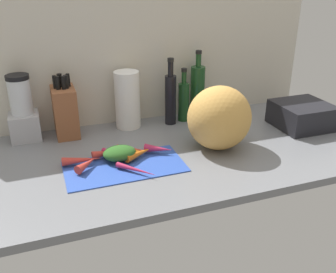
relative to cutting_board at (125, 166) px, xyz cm
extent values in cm
cube|color=slate|center=(19.56, 7.98, -1.90)|extent=(170.00, 80.00, 3.00)
cube|color=beige|center=(19.56, 46.48, 29.60)|extent=(170.00, 3.00, 60.00)
cube|color=#2D51B7|center=(0.00, 0.00, 0.00)|extent=(43.67, 22.74, 0.80)
cone|color=orange|center=(0.05, 8.39, 1.60)|extent=(12.29, 4.16, 2.41)
cone|color=orange|center=(6.91, 4.19, 2.13)|extent=(13.10, 8.52, 3.46)
cone|color=#B2264C|center=(-1.57, 8.13, 1.59)|extent=(9.69, 10.25, 2.38)
cone|color=red|center=(-13.37, 2.44, 2.05)|extent=(9.71, 9.64, 3.30)
cone|color=orange|center=(5.74, 6.74, 1.90)|extent=(12.69, 3.90, 3.00)
cone|color=red|center=(-14.54, 6.29, 2.02)|extent=(14.54, 5.12, 3.25)
cone|color=#B2264C|center=(2.62, -6.60, 1.44)|extent=(12.42, 13.51, 2.07)
cone|color=#B2264C|center=(14.97, 5.31, 2.12)|extent=(11.19, 8.48, 3.43)
cone|color=red|center=(-4.74, 8.90, 1.99)|extent=(11.40, 3.83, 3.19)
cone|color=red|center=(4.81, 8.04, 2.20)|extent=(11.88, 8.54, 3.60)
ellipsoid|color=#2D6023|center=(-0.59, 5.13, 3.04)|extent=(12.50, 9.62, 5.29)
ellipsoid|color=gold|center=(39.90, 3.54, 12.47)|extent=(25.75, 24.08, 25.73)
cube|color=brown|center=(-16.46, 37.82, 10.23)|extent=(9.58, 15.94, 21.25)
cylinder|color=black|center=(-19.26, 38.09, 23.60)|extent=(1.55, 1.55, 5.50)
cylinder|color=black|center=(-18.14, 36.23, 23.60)|extent=(1.98, 1.98, 5.50)
cylinder|color=black|center=(-17.02, 40.15, 23.60)|extent=(2.17, 2.17, 5.50)
cylinder|color=black|center=(-15.90, 35.73, 23.60)|extent=(1.81, 1.81, 5.50)
cylinder|color=black|center=(-14.78, 36.72, 23.60)|extent=(1.96, 1.96, 5.50)
cylinder|color=black|center=(-13.67, 39.11, 23.60)|extent=(1.65, 1.65, 5.50)
cube|color=#B2B2B7|center=(-33.43, 39.04, 5.31)|extent=(12.16, 12.16, 11.42)
cylinder|color=silver|center=(-33.43, 39.04, 18.43)|extent=(9.12, 9.12, 14.82)
cylinder|color=black|center=(-33.43, 39.04, 26.74)|extent=(9.30, 9.30, 1.80)
cylinder|color=white|center=(11.11, 37.48, 12.54)|extent=(11.28, 11.28, 25.88)
cylinder|color=black|center=(30.75, 34.68, 11.07)|extent=(5.23, 5.23, 22.94)
cylinder|color=black|center=(30.75, 34.68, 25.72)|extent=(2.52, 2.52, 6.37)
cylinder|color=black|center=(30.75, 34.68, 29.71)|extent=(2.90, 2.90, 1.60)
cylinder|color=#19421E|center=(37.93, 36.31, 8.64)|extent=(5.10, 5.10, 18.07)
cylinder|color=#19421E|center=(37.93, 36.31, 20.51)|extent=(2.29, 2.29, 5.68)
cylinder|color=black|center=(37.93, 36.31, 24.15)|extent=(2.63, 2.63, 1.60)
cylinder|color=#19421E|center=(46.06, 38.77, 12.00)|extent=(6.84, 6.84, 24.81)
cylinder|color=#19421E|center=(46.06, 38.77, 27.44)|extent=(2.52, 2.52, 6.07)
cylinder|color=black|center=(46.06, 38.77, 31.27)|extent=(2.90, 2.90, 1.60)
cube|color=black|center=(86.06, 10.58, 5.15)|extent=(23.51, 22.96, 11.10)
camera|label=1|loc=(-26.36, -120.54, 66.95)|focal=40.33mm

